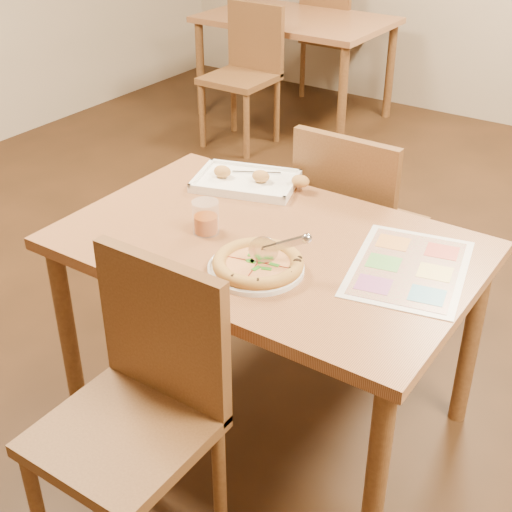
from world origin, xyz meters
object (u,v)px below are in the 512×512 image
Objects in this scene: dining_table at (268,263)px; chair_near at (144,381)px; bg_chair_near at (248,58)px; plate at (256,268)px; glass_tumbler at (206,219)px; bg_chair_far at (330,26)px; pizza at (258,263)px; chair_far at (353,212)px; pizza_cutter at (277,246)px; appetizer_tray at (249,181)px; menu at (409,268)px; bg_table at (296,29)px.

chair_near reaches higher than dining_table.
plate is (1.67, -2.37, 0.16)m from bg_chair_near.
plate is 0.29m from glass_tumbler.
bg_chair_far is 1.75× the size of pizza.
pizza_cutter is at bearing 99.85° from chair_far.
pizza is at bearing -52.86° from appetizer_tray.
plate is (0.07, -0.17, 0.09)m from dining_table.
dining_table is 3.67m from bg_chair_far.
pizza is 0.45m from menu.
glass_tumbler is at bearing -76.70° from appetizer_tray.
glass_tumbler is at bearing -161.19° from dining_table.
dining_table is 4.56× the size of plate.
bg_chair_near is 1.65× the size of plate.
glass_tumbler is at bearing 158.26° from plate.
glass_tumbler is 0.24× the size of menu.
bg_chair_far is 3.65m from glass_tumbler.
menu is (0.44, 0.69, 0.16)m from chair_near.
dining_table is 0.22m from pizza.
pizza_cutter reaches higher than bg_table.
pizza is (0.08, -0.17, 0.11)m from dining_table.
menu is at bearing 11.69° from dining_table.
chair_far is at bearing 120.65° from bg_chair_far.
bg_chair_far reaches higher than menu.
plate is (0.07, 0.43, 0.16)m from chair_near.
chair_far reaches higher than glass_tumbler.
bg_chair_far reaches higher than bg_table.
plate reaches higher than menu.
bg_chair_near reaches higher than plate.
chair_near is 3.22m from bg_chair_near.
dining_table is 0.21m from plate.
chair_near is 0.36× the size of bg_table.
chair_far is 2.72m from bg_table.
pizza_cutter is (0.13, 0.45, 0.24)m from chair_near.
bg_table is (-1.60, 3.40, 0.07)m from chair_near.
dining_table is 2.96× the size of appetizer_tray.
appetizer_tray is (1.32, -2.50, 0.10)m from bg_table.
chair_near is 1.03× the size of menu.
chair_far is at bearing 71.64° from pizza_cutter.
pizza is at bearing -13.40° from plate.
bg_chair_far reaches higher than plate.
dining_table is 2.77× the size of chair_far.
plate is (1.67, -2.97, 0.09)m from bg_table.
pizza_cutter is at bearing -48.98° from dining_table.
chair_far is at bearing 95.29° from plate.
menu is at bearing 36.43° from pizza.
bg_chair_near is at bearing 90.00° from bg_chair_far.
glass_tumbler is (-0.19, -0.07, 0.13)m from dining_table.
chair_far reaches higher than menu.
pizza is 2.49× the size of glass_tumbler.
dining_table is 0.61m from chair_near.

